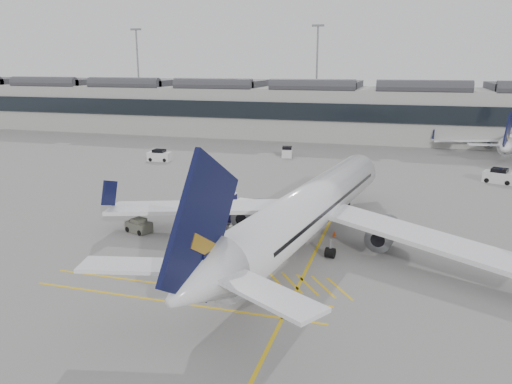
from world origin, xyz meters
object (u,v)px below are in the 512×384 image
(baggage_cart_a, at_px, (288,219))
(ramp_agent_a, at_px, (300,221))
(belt_loader, at_px, (247,227))
(airliner_main, at_px, (308,209))
(ramp_agent_b, at_px, (290,214))
(pushback_tug, at_px, (139,226))

(baggage_cart_a, relative_size, ramp_agent_a, 1.00)
(belt_loader, xyz_separation_m, baggage_cart_a, (3.68, 2.01, 0.47))
(airliner_main, bearing_deg, ramp_agent_a, 119.91)
(airliner_main, bearing_deg, ramp_agent_b, 125.10)
(baggage_cart_a, bearing_deg, ramp_agent_a, -12.90)
(ramp_agent_b, bearing_deg, ramp_agent_a, 91.88)
(baggage_cart_a, bearing_deg, ramp_agent_b, 91.13)
(baggage_cart_a, distance_m, pushback_tug, 14.84)
(airliner_main, height_order, belt_loader, airliner_main)
(baggage_cart_a, distance_m, ramp_agent_b, 2.53)
(ramp_agent_b, height_order, pushback_tug, ramp_agent_b)
(belt_loader, bearing_deg, ramp_agent_a, 11.42)
(baggage_cart_a, distance_m, ramp_agent_a, 1.26)
(airliner_main, xyz_separation_m, pushback_tug, (-16.66, -1.07, -2.84))
(ramp_agent_b, bearing_deg, airliner_main, 84.80)
(airliner_main, relative_size, ramp_agent_a, 22.29)
(airliner_main, relative_size, belt_loader, 9.50)
(airliner_main, distance_m, belt_loader, 7.33)
(belt_loader, bearing_deg, baggage_cart_a, 18.95)
(belt_loader, xyz_separation_m, ramp_agent_a, (4.94, 1.91, 0.45))
(belt_loader, bearing_deg, ramp_agent_b, 44.32)
(airliner_main, height_order, ramp_agent_a, airliner_main)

